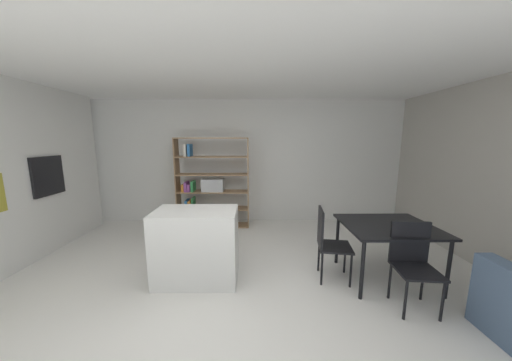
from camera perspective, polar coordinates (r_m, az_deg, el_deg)
The scene contains 9 objects.
ground_plane at distance 3.18m, azimuth -7.23°, elevation -25.35°, with size 9.96×9.96×0.00m, color silver.
ceiling_slab at distance 2.76m, azimuth -8.53°, elevation 27.67°, with size 7.23×5.71×0.06m.
back_partition at distance 5.45m, azimuth -4.13°, elevation 4.30°, with size 7.23×0.06×2.65m, color silver.
built_in_oven at distance 5.10m, azimuth -40.24°, elevation 0.85°, with size 0.06×0.59×0.62m.
kitchen_island at distance 3.37m, azimuth -13.56°, elevation -14.37°, with size 1.03×0.62×0.93m, color silver.
open_bookshelf at distance 5.19m, azimuth -10.94°, elevation -0.91°, with size 1.48×0.33×1.85m.
dining_table at distance 3.64m, azimuth 28.20°, elevation -10.04°, with size 1.11×0.96×0.74m.
dining_chair_island_side at distance 3.40m, azimuth 16.18°, elevation -12.79°, with size 0.46×0.46×0.94m.
dining_chair_near at distance 3.29m, azimuth 32.49°, elevation -14.84°, with size 0.45×0.44×0.92m.
Camera 1 is at (0.34, -2.60, 1.82)m, focal length 17.29 mm.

